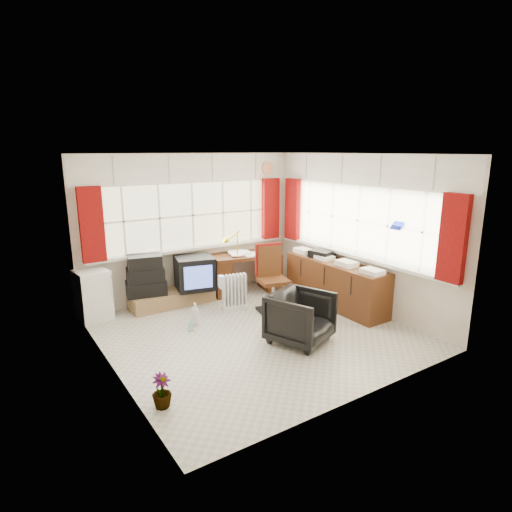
{
  "coord_description": "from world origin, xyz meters",
  "views": [
    {
      "loc": [
        -3.13,
        -4.77,
        2.55
      ],
      "look_at": [
        0.38,
        0.55,
        0.97
      ],
      "focal_mm": 30.0,
      "sensor_mm": 36.0,
      "label": 1
    }
  ],
  "objects_px": {
    "task_chair": "(271,276)",
    "mini_fridge": "(93,295)",
    "crt_tv": "(195,273)",
    "credenza": "(335,283)",
    "desk": "(246,271)",
    "office_chair": "(300,318)",
    "radiator": "(234,296)",
    "desk_lamp": "(237,239)",
    "tv_bench": "(172,298)"
  },
  "relations": [
    {
      "from": "task_chair",
      "to": "mini_fridge",
      "type": "height_order",
      "value": "task_chair"
    },
    {
      "from": "task_chair",
      "to": "crt_tv",
      "type": "xyz_separation_m",
      "value": [
        -0.88,
        0.99,
        -0.05
      ]
    },
    {
      "from": "credenza",
      "to": "crt_tv",
      "type": "distance_m",
      "value": 2.37
    },
    {
      "from": "desk",
      "to": "mini_fridge",
      "type": "relative_size",
      "value": 1.72
    },
    {
      "from": "desk",
      "to": "mini_fridge",
      "type": "distance_m",
      "value": 2.66
    },
    {
      "from": "office_chair",
      "to": "mini_fridge",
      "type": "xyz_separation_m",
      "value": [
        -2.14,
        2.39,
        0.04
      ]
    },
    {
      "from": "radiator",
      "to": "mini_fridge",
      "type": "relative_size",
      "value": 0.77
    },
    {
      "from": "task_chair",
      "to": "crt_tv",
      "type": "distance_m",
      "value": 1.33
    },
    {
      "from": "desk_lamp",
      "to": "tv_bench",
      "type": "bearing_deg",
      "value": 171.19
    },
    {
      "from": "crt_tv",
      "to": "mini_fridge",
      "type": "height_order",
      "value": "crt_tv"
    },
    {
      "from": "desk",
      "to": "desk_lamp",
      "type": "relative_size",
      "value": 2.91
    },
    {
      "from": "radiator",
      "to": "desk",
      "type": "bearing_deg",
      "value": 46.51
    },
    {
      "from": "task_chair",
      "to": "credenza",
      "type": "distance_m",
      "value": 1.12
    },
    {
      "from": "desk_lamp",
      "to": "crt_tv",
      "type": "bearing_deg",
      "value": 174.59
    },
    {
      "from": "crt_tv",
      "to": "credenza",
      "type": "bearing_deg",
      "value": -36.65
    },
    {
      "from": "office_chair",
      "to": "mini_fridge",
      "type": "relative_size",
      "value": 0.99
    },
    {
      "from": "radiator",
      "to": "tv_bench",
      "type": "distance_m",
      "value": 1.1
    },
    {
      "from": "mini_fridge",
      "to": "office_chair",
      "type": "bearing_deg",
      "value": -48.12
    },
    {
      "from": "desk",
      "to": "desk_lamp",
      "type": "height_order",
      "value": "desk_lamp"
    },
    {
      "from": "tv_bench",
      "to": "mini_fridge",
      "type": "xyz_separation_m",
      "value": [
        -1.25,
        0.08,
        0.26
      ]
    },
    {
      "from": "crt_tv",
      "to": "desk_lamp",
      "type": "bearing_deg",
      "value": -5.41
    },
    {
      "from": "desk_lamp",
      "to": "office_chair",
      "type": "bearing_deg",
      "value": -97.72
    },
    {
      "from": "desk_lamp",
      "to": "tv_bench",
      "type": "relative_size",
      "value": 0.33
    },
    {
      "from": "office_chair",
      "to": "tv_bench",
      "type": "relative_size",
      "value": 0.55
    },
    {
      "from": "desk",
      "to": "crt_tv",
      "type": "relative_size",
      "value": 1.86
    },
    {
      "from": "radiator",
      "to": "credenza",
      "type": "distance_m",
      "value": 1.7
    },
    {
      "from": "tv_bench",
      "to": "credenza",
      "type": "bearing_deg",
      "value": -33.7
    },
    {
      "from": "mini_fridge",
      "to": "desk",
      "type": "bearing_deg",
      "value": -3.79
    },
    {
      "from": "office_chair",
      "to": "desk_lamp",
      "type": "bearing_deg",
      "value": 60.68
    },
    {
      "from": "mini_fridge",
      "to": "radiator",
      "type": "bearing_deg",
      "value": -23.2
    },
    {
      "from": "task_chair",
      "to": "radiator",
      "type": "xyz_separation_m",
      "value": [
        -0.5,
        0.32,
        -0.33
      ]
    },
    {
      "from": "task_chair",
      "to": "crt_tv",
      "type": "height_order",
      "value": "task_chair"
    },
    {
      "from": "credenza",
      "to": "tv_bench",
      "type": "distance_m",
      "value": 2.75
    },
    {
      "from": "desk",
      "to": "radiator",
      "type": "relative_size",
      "value": 2.23
    },
    {
      "from": "task_chair",
      "to": "radiator",
      "type": "height_order",
      "value": "task_chair"
    },
    {
      "from": "task_chair",
      "to": "radiator",
      "type": "distance_m",
      "value": 0.68
    },
    {
      "from": "desk",
      "to": "mini_fridge",
      "type": "xyz_separation_m",
      "value": [
        -2.66,
        0.18,
        -0.01
      ]
    },
    {
      "from": "radiator",
      "to": "mini_fridge",
      "type": "distance_m",
      "value": 2.19
    },
    {
      "from": "tv_bench",
      "to": "task_chair",
      "type": "bearing_deg",
      "value": -41.08
    },
    {
      "from": "desk",
      "to": "office_chair",
      "type": "bearing_deg",
      "value": -103.07
    },
    {
      "from": "desk",
      "to": "crt_tv",
      "type": "height_order",
      "value": "crt_tv"
    },
    {
      "from": "office_chair",
      "to": "radiator",
      "type": "relative_size",
      "value": 1.27
    },
    {
      "from": "radiator",
      "to": "tv_bench",
      "type": "height_order",
      "value": "radiator"
    },
    {
      "from": "desk_lamp",
      "to": "office_chair",
      "type": "distance_m",
      "value": 2.25
    },
    {
      "from": "credenza",
      "to": "office_chair",
      "type": "bearing_deg",
      "value": -150.28
    },
    {
      "from": "crt_tv",
      "to": "mini_fridge",
      "type": "relative_size",
      "value": 0.93
    },
    {
      "from": "desk",
      "to": "desk_lamp",
      "type": "bearing_deg",
      "value": -158.92
    },
    {
      "from": "desk",
      "to": "mini_fridge",
      "type": "bearing_deg",
      "value": 176.21
    },
    {
      "from": "radiator",
      "to": "tv_bench",
      "type": "relative_size",
      "value": 0.43
    },
    {
      "from": "credenza",
      "to": "mini_fridge",
      "type": "relative_size",
      "value": 2.57
    }
  ]
}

